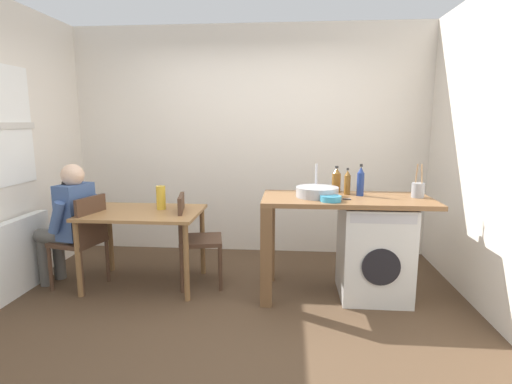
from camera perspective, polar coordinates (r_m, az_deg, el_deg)
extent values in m
plane|color=#4C3826|center=(3.48, -3.91, -17.08)|extent=(5.46, 5.46, 0.00)
cube|color=silver|center=(4.84, -0.94, 7.26)|extent=(4.60, 0.10, 2.70)
cube|color=white|center=(4.37, -30.77, -7.83)|extent=(0.10, 0.80, 0.70)
cube|color=#9E7042|center=(3.96, -15.94, -2.87)|extent=(1.10, 0.76, 0.03)
cylinder|color=brown|center=(3.98, -24.20, -8.85)|extent=(0.05, 0.05, 0.71)
cylinder|color=brown|center=(3.62, -9.98, -9.99)|extent=(0.05, 0.05, 0.71)
cylinder|color=brown|center=(4.54, -20.18, -6.30)|extent=(0.05, 0.05, 0.71)
cylinder|color=brown|center=(4.22, -7.70, -6.98)|extent=(0.05, 0.05, 0.71)
cube|color=#4C3323|center=(4.20, -24.22, -6.52)|extent=(0.48, 0.48, 0.04)
cube|color=#4C3323|center=(4.03, -22.55, -3.78)|extent=(0.12, 0.38, 0.45)
cylinder|color=#4C3323|center=(4.27, -27.46, -9.69)|extent=(0.04, 0.04, 0.45)
cylinder|color=#4C3323|center=(4.51, -24.18, -8.40)|extent=(0.04, 0.04, 0.45)
cylinder|color=#4C3323|center=(4.03, -23.81, -10.56)|extent=(0.04, 0.04, 0.45)
cylinder|color=#4C3323|center=(4.29, -20.57, -9.12)|extent=(0.04, 0.04, 0.45)
cube|color=#4C3323|center=(3.92, -7.90, -6.86)|extent=(0.47, 0.47, 0.04)
cube|color=#4C3323|center=(3.88, -10.64, -3.71)|extent=(0.11, 0.38, 0.45)
cylinder|color=#4C3323|center=(4.16, -5.24, -9.06)|extent=(0.04, 0.04, 0.45)
cylinder|color=#4C3323|center=(3.82, -5.15, -10.82)|extent=(0.04, 0.04, 0.45)
cylinder|color=#4C3323|center=(4.17, -10.25, -9.13)|extent=(0.04, 0.04, 0.45)
cylinder|color=#4C3323|center=(3.84, -10.63, -10.89)|extent=(0.04, 0.04, 0.45)
cylinder|color=#595651|center=(4.44, -28.09, -9.01)|extent=(0.11, 0.11, 0.45)
cylinder|color=#595651|center=(4.56, -26.45, -8.40)|extent=(0.11, 0.11, 0.45)
cylinder|color=#595651|center=(4.25, -26.89, -5.85)|extent=(0.42, 0.23, 0.14)
cylinder|color=#595651|center=(4.37, -25.23, -5.29)|extent=(0.42, 0.23, 0.14)
cube|color=#3F598C|center=(4.13, -24.52, -2.52)|extent=(0.27, 0.38, 0.52)
cylinder|color=#3F598C|center=(4.00, -26.74, -3.29)|extent=(0.20, 0.13, 0.31)
cylinder|color=#3F598C|center=(4.30, -22.82, -2.13)|extent=(0.20, 0.13, 0.31)
sphere|color=beige|center=(4.08, -24.87, 2.22)|extent=(0.21, 0.21, 0.21)
sphere|color=black|center=(4.13, -25.40, 1.10)|extent=(0.12, 0.12, 0.12)
cube|color=brown|center=(3.64, 12.88, -1.06)|extent=(1.50, 0.68, 0.04)
cube|color=brown|center=(3.45, 1.50, -9.35)|extent=(0.10, 0.10, 0.88)
cube|color=brown|center=(4.00, 1.99, -6.60)|extent=(0.10, 0.10, 0.88)
cube|color=silver|center=(3.80, 16.56, -8.07)|extent=(0.60, 0.60, 0.86)
cylinder|color=black|center=(3.53, 17.53, -10.26)|extent=(0.32, 0.02, 0.32)
cube|color=#B2B2B7|center=(3.42, 17.86, -3.70)|extent=(0.54, 0.01, 0.08)
cylinder|color=#9EA0A5|center=(3.60, 8.78, 0.01)|extent=(0.38, 0.38, 0.09)
cylinder|color=#B2B2B7|center=(3.76, 8.64, 1.91)|extent=(0.02, 0.02, 0.28)
cylinder|color=brown|center=(3.88, 11.46, 1.32)|extent=(0.08, 0.08, 0.18)
cone|color=brown|center=(3.86, 11.52, 3.01)|extent=(0.07, 0.07, 0.05)
cylinder|color=#262626|center=(3.86, 11.53, 3.52)|extent=(0.03, 0.03, 0.02)
cylinder|color=brown|center=(3.77, 12.97, 1.00)|extent=(0.06, 0.06, 0.18)
cone|color=brown|center=(3.75, 13.04, 2.71)|extent=(0.05, 0.05, 0.05)
cylinder|color=#262626|center=(3.75, 13.06, 3.23)|extent=(0.02, 0.02, 0.02)
cylinder|color=navy|center=(3.73, 14.77, 1.07)|extent=(0.06, 0.06, 0.21)
cone|color=navy|center=(3.71, 14.87, 3.10)|extent=(0.06, 0.06, 0.06)
cylinder|color=#262626|center=(3.70, 14.89, 3.73)|extent=(0.03, 0.03, 0.02)
cylinder|color=teal|center=(3.41, 10.69, -0.93)|extent=(0.18, 0.18, 0.05)
cylinder|color=#1E546B|center=(3.41, 10.70, -0.73)|extent=(0.14, 0.14, 0.02)
cylinder|color=gray|center=(3.81, 22.25, 0.24)|extent=(0.11, 0.11, 0.13)
cylinder|color=#99724C|center=(3.80, 22.09, 2.43)|extent=(0.01, 0.04, 0.18)
cylinder|color=#99724C|center=(3.79, 22.73, 2.37)|extent=(0.01, 0.05, 0.18)
cylinder|color=gold|center=(3.98, -13.50, -0.79)|extent=(0.09, 0.09, 0.23)
cube|color=#B2B2B7|center=(3.53, 12.31, -0.97)|extent=(0.15, 0.06, 0.01)
cube|color=#262628|center=(3.53, 12.31, -0.97)|extent=(0.15, 0.06, 0.01)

